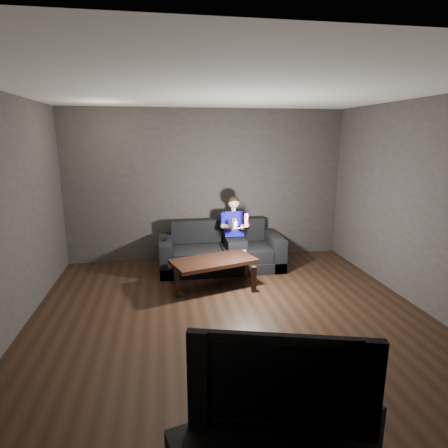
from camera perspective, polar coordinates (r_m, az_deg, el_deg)
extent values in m
plane|color=black|center=(4.80, 1.29, -14.26)|extent=(5.00, 5.00, 0.00)
cube|color=#332F2C|center=(6.79, -2.57, 5.88)|extent=(5.00, 0.04, 2.70)
cube|color=#332F2C|center=(2.05, 14.77, -12.12)|extent=(5.00, 0.04, 2.70)
cube|color=#332F2C|center=(4.60, -30.90, 0.48)|extent=(0.04, 5.00, 2.70)
cube|color=#332F2C|center=(5.40, 28.48, 2.39)|extent=(0.04, 5.00, 2.70)
cube|color=silver|center=(4.29, 1.48, 19.71)|extent=(5.00, 5.00, 0.02)
cube|color=black|center=(6.45, -0.47, -6.02)|extent=(2.06, 0.89, 0.18)
cube|color=black|center=(6.25, -4.09, -4.78)|extent=(0.81, 0.63, 0.22)
cube|color=black|center=(6.38, 3.34, -4.42)|extent=(0.81, 0.63, 0.22)
cube|color=black|center=(6.63, -0.93, -0.92)|extent=(1.65, 0.21, 0.40)
cube|color=black|center=(6.32, -8.85, -4.76)|extent=(0.21, 0.89, 0.56)
cube|color=black|center=(6.59, 7.55, -3.96)|extent=(0.21, 0.89, 0.56)
cube|color=black|center=(6.27, 1.81, -2.96)|extent=(0.32, 0.41, 0.15)
cube|color=#0F0488|center=(6.40, 1.46, 0.05)|extent=(0.32, 0.23, 0.45)
cube|color=gold|center=(6.30, 1.62, 0.44)|extent=(0.10, 0.10, 0.11)
cube|color=#AE1517|center=(6.29, 1.63, 0.43)|extent=(0.06, 0.06, 0.07)
cylinder|color=beige|center=(6.35, 1.47, 2.22)|extent=(0.08, 0.08, 0.06)
sphere|color=beige|center=(6.32, 1.48, 3.32)|extent=(0.19, 0.19, 0.19)
ellipsoid|color=black|center=(6.33, 1.46, 3.53)|extent=(0.20, 0.20, 0.17)
cylinder|color=#0F0488|center=(6.28, -0.19, 0.56)|extent=(0.09, 0.24, 0.21)
cylinder|color=#0F0488|center=(6.35, 3.34, 0.69)|extent=(0.09, 0.24, 0.21)
cylinder|color=beige|center=(6.13, 0.61, -0.21)|extent=(0.15, 0.25, 0.11)
cylinder|color=beige|center=(6.19, 3.25, -0.11)|extent=(0.15, 0.25, 0.11)
sphere|color=beige|center=(6.05, 1.32, -0.51)|extent=(0.09, 0.09, 0.09)
sphere|color=beige|center=(6.08, 2.91, -0.44)|extent=(0.09, 0.09, 0.09)
cylinder|color=beige|center=(6.12, 1.40, -5.68)|extent=(0.10, 0.10, 0.36)
cylinder|color=beige|center=(6.15, 2.97, -5.59)|extent=(0.10, 0.10, 0.36)
cube|color=#E14821|center=(5.83, 3.41, 0.57)|extent=(0.07, 0.09, 0.22)
cube|color=#6D0600|center=(5.79, 3.47, 1.11)|extent=(0.04, 0.02, 0.03)
cylinder|color=white|center=(5.81, 3.46, 0.38)|extent=(0.02, 0.01, 0.02)
ellipsoid|color=white|center=(5.81, 1.74, 0.04)|extent=(0.09, 0.11, 0.15)
cylinder|color=black|center=(5.76, 1.81, 0.50)|extent=(0.03, 0.01, 0.03)
cube|color=black|center=(6.19, -8.94, -2.29)|extent=(0.08, 0.16, 0.03)
cube|color=black|center=(6.23, -8.95, -2.03)|extent=(0.02, 0.02, 0.00)
cube|color=black|center=(5.55, -1.59, -5.70)|extent=(1.34, 0.95, 0.06)
cube|color=black|center=(5.36, -7.14, -9.06)|extent=(0.07, 0.07, 0.39)
cube|color=black|center=(5.50, 4.56, -8.39)|extent=(0.07, 0.07, 0.39)
cube|color=black|center=(5.82, -7.35, -7.22)|extent=(0.07, 0.07, 0.39)
cube|color=black|center=(5.95, 3.41, -6.66)|extent=(0.07, 0.07, 0.39)
imported|color=black|center=(2.47, 8.78, -21.59)|extent=(1.11, 0.44, 0.64)
cube|color=white|center=(2.78, 20.24, -23.10)|extent=(0.09, 0.18, 0.22)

